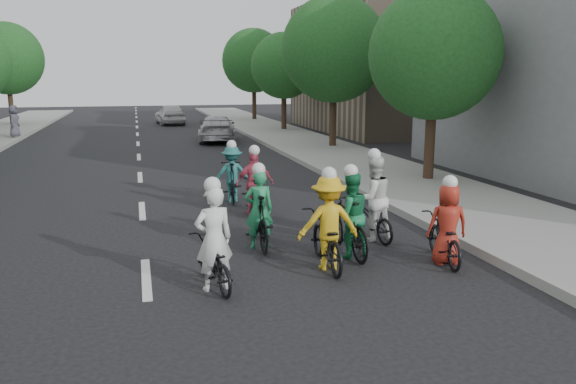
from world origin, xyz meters
name	(u,v)px	position (x,y,z in m)	size (l,w,h in m)	color
ground	(146,279)	(0.00, 0.00, 0.00)	(120.00, 120.00, 0.00)	black
sidewalk_right	(363,165)	(8.00, 10.00, 0.07)	(4.00, 80.00, 0.15)	gray
curb_right	(313,167)	(6.05, 10.00, 0.09)	(0.18, 80.00, 0.18)	#999993
bldg_se	(397,66)	(16.00, 24.00, 4.00)	(10.00, 14.00, 8.00)	gray
tree_l_5	(6,58)	(-8.20, 33.00, 4.52)	(4.80, 4.80, 6.93)	black
tree_r_0	(434,54)	(8.80, 6.60, 3.96)	(4.00, 4.00, 5.97)	black
tree_r_1	(334,49)	(8.80, 15.60, 4.52)	(4.80, 4.80, 6.93)	black
tree_r_2	(284,66)	(8.80, 24.60, 3.96)	(4.00, 4.00, 5.97)	black
tree_r_3	(254,61)	(8.80, 33.60, 4.52)	(4.80, 4.80, 6.93)	black
cyclist_0	(214,253)	(1.04, -0.70, 0.58)	(0.80, 1.63, 1.80)	black
cyclist_1	(349,221)	(3.67, 0.29, 0.66)	(0.80, 1.83, 1.74)	black
cyclist_2	(327,231)	(3.08, -0.23, 0.66)	(1.10, 1.88, 1.80)	black
cyclist_3	(254,189)	(2.64, 3.90, 0.62)	(0.93, 1.54, 1.70)	black
cyclist_4	(445,233)	(5.20, -0.52, 0.55)	(0.88, 1.72, 1.61)	black
cyclist_5	(258,217)	(2.18, 1.28, 0.61)	(0.57, 1.81, 1.68)	black
cyclist_6	(372,207)	(4.52, 1.19, 0.68)	(0.93, 1.68, 1.89)	black
cyclist_7	(232,178)	(2.37, 5.52, 0.64)	(1.03, 1.83, 1.66)	black
follow_car_lead	(217,129)	(4.01, 20.06, 0.66)	(1.85, 4.55, 1.32)	#ACACB1
follow_car_trail	(170,114)	(2.31, 31.85, 0.73)	(1.72, 4.28, 1.46)	silver
spectator_2	(14,121)	(-6.30, 23.59, 1.00)	(0.83, 0.54, 1.70)	#4E4E5B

